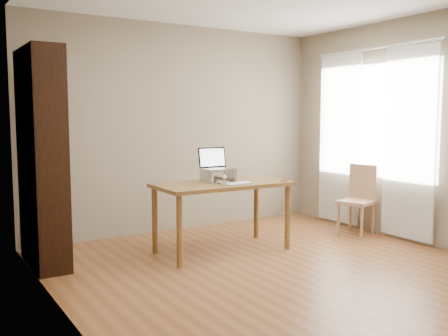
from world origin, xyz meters
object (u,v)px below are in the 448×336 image
Objects in this scene: chair at (360,197)px; keyboard at (238,184)px; desk at (222,191)px; cat at (216,175)px; bookshelf at (43,158)px; laptop at (215,164)px.

keyboard is at bearing 163.71° from chair.
desk is 2.95× the size of cat.
cat is at bearing -13.18° from bookshelf.
keyboard is (1.78, -0.73, -0.29)m from bookshelf.
bookshelf is 1.95m from keyboard.
bookshelf is at bearing 168.69° from laptop.
bookshelf is 2.45× the size of chair.
bookshelf is 1.46× the size of desk.
bookshelf is at bearing 175.25° from cat.
laptop is (-0.00, 0.14, 0.29)m from desk.
laptop is at bearing 70.61° from cat.
bookshelf is at bearing 152.20° from chair.
laptop is at bearing 152.88° from chair.
bookshelf is 1.77m from laptop.
chair is at bearing -5.78° from desk.
chair is (1.89, -0.33, -0.36)m from cat.
cat is at bearing 94.10° from keyboard.
chair reaches higher than desk.
chair is at bearing -1.48° from cat.
laptop reaches higher than desk.
cat is at bearing -116.93° from laptop.
cat is 0.57× the size of chair.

